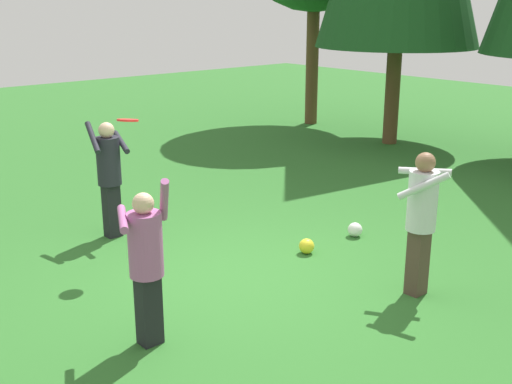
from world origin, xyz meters
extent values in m
plane|color=#2D6B28|center=(0.00, 0.00, 0.00)|extent=(40.00, 40.00, 0.00)
cube|color=black|center=(0.75, -1.68, 0.37)|extent=(0.19, 0.22, 0.75)
cylinder|color=#A85693|center=(0.75, -1.68, 1.07)|extent=(0.34, 0.34, 0.65)
sphere|color=beige|center=(0.75, -1.68, 1.49)|extent=(0.21, 0.21, 0.21)
cylinder|color=#A85693|center=(0.66, -1.86, 1.35)|extent=(0.53, 0.32, 0.12)
cylinder|color=#A85693|center=(0.84, -1.50, 1.51)|extent=(0.37, 0.24, 0.50)
cube|color=black|center=(-2.23, -0.45, 0.40)|extent=(0.19, 0.22, 0.80)
cylinder|color=#23232D|center=(-2.23, -0.45, 1.14)|extent=(0.34, 0.34, 0.69)
sphere|color=beige|center=(-2.23, -0.45, 1.59)|extent=(0.23, 0.23, 0.23)
cylinder|color=#23232D|center=(-2.19, -0.26, 1.40)|extent=(0.59, 0.21, 0.25)
cylinder|color=#23232D|center=(-2.28, -0.65, 1.51)|extent=(0.54, 0.20, 0.39)
cube|color=#4C382D|center=(1.84, 1.31, 0.40)|extent=(0.19, 0.22, 0.80)
cylinder|color=silver|center=(1.84, 1.31, 1.15)|extent=(0.34, 0.34, 0.70)
sphere|color=#8C6647|center=(1.84, 1.31, 1.61)|extent=(0.23, 0.23, 0.23)
cylinder|color=silver|center=(1.95, 1.15, 1.39)|extent=(0.51, 0.38, 0.36)
cylinder|color=silver|center=(1.73, 1.48, 1.45)|extent=(0.54, 0.40, 0.09)
cylinder|color=red|center=(-1.19, -0.70, 1.91)|extent=(0.37, 0.37, 0.06)
sphere|color=yellow|center=(0.11, 1.22, 0.11)|extent=(0.21, 0.21, 0.21)
sphere|color=white|center=(0.12, 2.23, 0.11)|extent=(0.21, 0.21, 0.21)
cylinder|color=brown|center=(-6.61, 8.20, 1.93)|extent=(0.34, 0.34, 3.87)
cylinder|color=brown|center=(-3.54, 7.79, 2.09)|extent=(0.35, 0.35, 4.17)
camera|label=1|loc=(5.81, -4.65, 3.35)|focal=44.70mm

